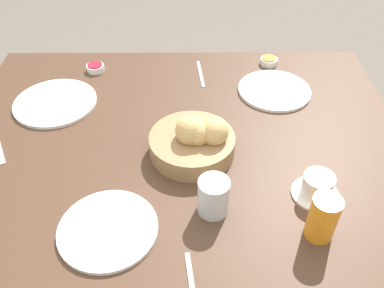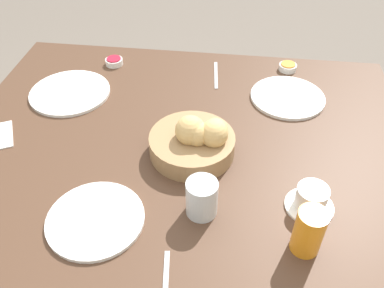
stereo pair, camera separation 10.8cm
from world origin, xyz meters
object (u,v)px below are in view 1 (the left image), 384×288
juice_glass (323,218)px  fork_silver (201,74)px  plate_near_left (274,90)px  plate_far_center (108,229)px  jam_bowl_honey (269,61)px  plate_near_right (55,103)px  jam_bowl_berry (95,68)px  bread_basket (196,140)px  spoon_coffee (191,280)px  water_tumbler (213,196)px  coffee_cup (317,187)px

juice_glass → fork_silver: 0.71m
plate_near_left → plate_far_center: 0.71m
juice_glass → jam_bowl_honey: 0.73m
plate_near_right → plate_far_center: 0.53m
juice_glass → jam_bowl_honey: juice_glass is taller
jam_bowl_berry → juice_glass: bearing=131.6°
juice_glass → jam_bowl_berry: bearing=-48.4°
plate_far_center → plate_near_right: bearing=-64.0°
juice_glass → plate_near_right: bearing=-35.0°
bread_basket → jam_bowl_berry: bread_basket is taller
juice_glass → fork_silver: (0.24, -0.66, -0.06)m
bread_basket → jam_bowl_berry: size_ratio=3.76×
jam_bowl_berry → spoon_coffee: jam_bowl_berry is taller
plate_far_center → water_tumbler: 0.25m
juice_glass → bread_basket: bearing=-44.9°
coffee_cup → jam_bowl_honey: 0.61m
juice_glass → plate_near_left: bearing=-89.0°
bread_basket → fork_silver: bearing=-93.2°
bread_basket → fork_silver: 0.40m
plate_near_left → water_tumbler: (0.22, 0.48, 0.04)m
plate_far_center → fork_silver: (-0.22, -0.65, -0.00)m
bread_basket → water_tumbler: 0.20m
coffee_cup → fork_silver: bearing=-64.1°
plate_far_center → fork_silver: 0.69m
plate_near_left → jam_bowl_honey: size_ratio=3.84×
jam_bowl_berry → fork_silver: size_ratio=0.36×
fork_silver → jam_bowl_honey: bearing=-164.8°
plate_near_right → juice_glass: (-0.70, 0.49, 0.05)m
jam_bowl_berry → jam_bowl_honey: same height
jam_bowl_honey → plate_far_center: bearing=57.0°
bread_basket → plate_near_right: 0.49m
fork_silver → spoon_coffee: (0.04, 0.77, 0.00)m
plate_far_center → spoon_coffee: (-0.18, 0.12, -0.00)m
bread_basket → plate_near_right: (0.43, -0.23, -0.04)m
coffee_cup → spoon_coffee: bearing=36.6°
plate_far_center → jam_bowl_berry: bearing=-78.1°
plate_far_center → coffee_cup: coffee_cup is taller
plate_near_left → jam_bowl_berry: size_ratio=3.84×
coffee_cup → plate_far_center: bearing=11.9°
plate_near_left → coffee_cup: size_ratio=2.03×
plate_near_right → water_tumbler: 0.63m
bread_basket → coffee_cup: 0.33m
jam_bowl_honey → coffee_cup: bearing=92.1°
plate_near_left → jam_bowl_honey: bearing=-92.5°
jam_bowl_berry → fork_silver: (-0.36, 0.03, -0.01)m
water_tumbler → fork_silver: (0.02, -0.59, -0.05)m
fork_silver → spoon_coffee: bearing=87.3°
spoon_coffee → plate_near_right: bearing=-55.2°
plate_near_right → juice_glass: juice_glass is taller
plate_near_right → jam_bowl_honey: jam_bowl_honey is taller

